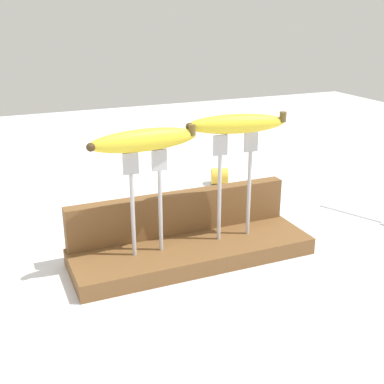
% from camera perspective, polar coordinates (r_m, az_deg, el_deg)
% --- Properties ---
extents(ground_plane, '(3.00, 3.00, 0.00)m').
position_cam_1_polar(ground_plane, '(0.93, -0.00, -7.59)').
color(ground_plane, silver).
extents(wooden_board, '(0.44, 0.14, 0.03)m').
position_cam_1_polar(wooden_board, '(0.92, -0.00, -6.74)').
color(wooden_board, brown).
rests_on(wooden_board, ground).
extents(board_backstop, '(0.43, 0.03, 0.08)m').
position_cam_1_polar(board_backstop, '(0.95, -1.38, -2.31)').
color(board_backstop, brown).
rests_on(board_backstop, wooden_board).
extents(fork_stand_left, '(0.08, 0.01, 0.18)m').
position_cam_1_polar(fork_stand_left, '(0.84, -5.11, -0.27)').
color(fork_stand_left, '#B2B2B7').
rests_on(fork_stand_left, wooden_board).
extents(fork_stand_right, '(0.09, 0.01, 0.20)m').
position_cam_1_polar(fork_stand_right, '(0.90, 5.00, 1.64)').
color(fork_stand_right, '#B2B2B7').
rests_on(fork_stand_right, wooden_board).
extents(banana_raised_left, '(0.19, 0.04, 0.04)m').
position_cam_1_polar(banana_raised_left, '(0.82, -5.32, 5.80)').
color(banana_raised_left, yellow).
rests_on(banana_raised_left, fork_stand_left).
extents(banana_raised_right, '(0.18, 0.07, 0.04)m').
position_cam_1_polar(banana_raised_right, '(0.88, 5.19, 7.64)').
color(banana_raised_right, yellow).
rests_on(banana_raised_right, fork_stand_right).
extents(fork_fallen_near, '(0.09, 0.17, 0.01)m').
position_cam_1_polar(fork_fallen_near, '(1.16, 19.39, -2.77)').
color(fork_fallen_near, '#B2B2B7').
rests_on(fork_fallen_near, ground).
extents(banana_chunk_far, '(0.06, 0.06, 0.04)m').
position_cam_1_polar(banana_chunk_far, '(1.31, 3.08, 1.79)').
color(banana_chunk_far, gold).
rests_on(banana_chunk_far, ground).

